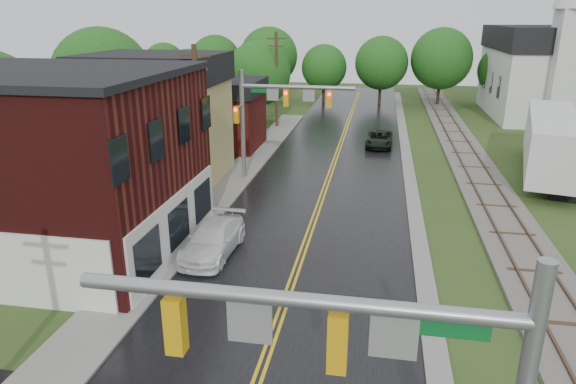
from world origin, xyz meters
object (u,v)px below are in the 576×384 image
(brick_building, at_px, (27,162))
(utility_pole_b, at_px, (198,124))
(traffic_signal_far, at_px, (275,106))
(tree_left_b, at_px, (104,80))
(pickup_white, at_px, (213,240))
(semi_trailer, at_px, (551,141))
(church, at_px, (547,62))
(tree_left_c, at_px, (191,84))
(traffic_signal_near, at_px, (383,375))
(utility_pole_c, at_px, (276,78))
(suv_dark, at_px, (379,139))
(tree_left_e, at_px, (260,75))

(brick_building, xyz_separation_m, utility_pole_b, (5.68, 7.00, 0.57))
(brick_building, relative_size, traffic_signal_far, 1.95)
(tree_left_b, bearing_deg, pickup_white, -49.76)
(semi_trailer, bearing_deg, church, 76.48)
(tree_left_c, bearing_deg, semi_trailer, -16.74)
(traffic_signal_near, relative_size, utility_pole_b, 0.82)
(brick_building, height_order, utility_pole_c, utility_pole_c)
(traffic_signal_near, distance_m, suv_dark, 35.93)
(tree_left_c, bearing_deg, pickup_white, -68.01)
(utility_pole_b, xyz_separation_m, semi_trailer, (21.41, 9.34, -2.26))
(tree_left_c, xyz_separation_m, semi_trailer, (28.46, -8.56, -2.05))
(tree_left_e, bearing_deg, traffic_signal_far, -74.11)
(suv_dark, distance_m, pickup_white, 23.27)
(suv_dark, relative_size, semi_trailer, 0.33)
(traffic_signal_far, bearing_deg, tree_left_b, 161.19)
(tree_left_e, bearing_deg, tree_left_c, -129.81)
(tree_left_b, xyz_separation_m, semi_trailer, (32.46, -0.56, -3.26))
(church, relative_size, suv_dark, 4.36)
(brick_building, distance_m, tree_left_e, 31.12)
(traffic_signal_near, bearing_deg, church, 72.28)
(church, height_order, traffic_signal_far, church)
(utility_pole_b, height_order, suv_dark, utility_pole_b)
(utility_pole_c, distance_m, tree_left_b, 16.42)
(tree_left_b, bearing_deg, utility_pole_b, -41.86)
(traffic_signal_near, relative_size, utility_pole_c, 0.82)
(church, bearing_deg, brick_building, -129.98)
(brick_building, bearing_deg, utility_pole_c, 78.91)
(tree_left_c, xyz_separation_m, tree_left_e, (5.00, 6.00, 0.30))
(utility_pole_b, distance_m, tree_left_b, 14.87)
(pickup_white, bearing_deg, utility_pole_b, 115.73)
(utility_pole_c, relative_size, semi_trailer, 0.65)
(tree_left_e, relative_size, suv_dark, 1.78)
(traffic_signal_far, xyz_separation_m, semi_trailer, (18.08, 4.34, -2.51))
(traffic_signal_near, xyz_separation_m, tree_left_b, (-21.32, 29.90, 0.75))
(church, xyz_separation_m, tree_left_c, (-33.85, -13.84, -1.32))
(tree_left_c, distance_m, tree_left_e, 7.82)
(semi_trailer, bearing_deg, utility_pole_b, -156.44)
(utility_pole_c, bearing_deg, traffic_signal_near, -76.26)
(church, distance_m, utility_pole_c, 28.54)
(suv_dark, bearing_deg, tree_left_c, 174.68)
(traffic_signal_near, height_order, utility_pole_c, utility_pole_c)
(brick_building, height_order, traffic_signal_near, brick_building)
(tree_left_b, bearing_deg, traffic_signal_near, -54.51)
(brick_building, xyz_separation_m, tree_left_c, (-1.36, 24.90, 0.36))
(tree_left_b, height_order, semi_trailer, tree_left_b)
(utility_pole_b, bearing_deg, traffic_signal_near, -62.81)
(tree_left_b, relative_size, semi_trailer, 0.70)
(utility_pole_c, height_order, tree_left_e, utility_pole_c)
(semi_trailer, bearing_deg, traffic_signal_far, -166.51)
(tree_left_e, distance_m, suv_dark, 15.22)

